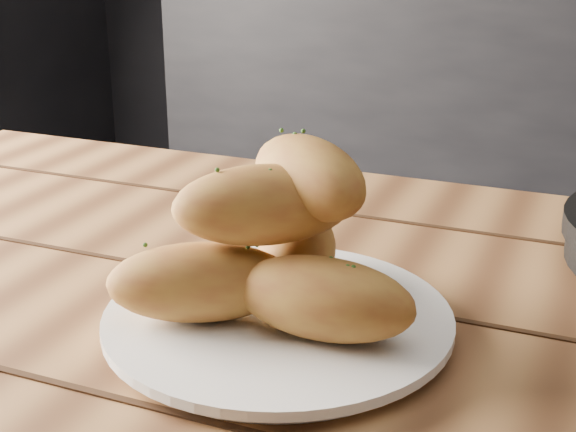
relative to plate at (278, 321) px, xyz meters
The scene contains 2 objects.
plate is the anchor object (origin of this frame).
bread_rolls 0.06m from the plate, 117.07° to the left, with size 0.24×0.21×0.13m.
Camera 1 is at (-0.25, -0.51, 1.05)m, focal length 50.00 mm.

